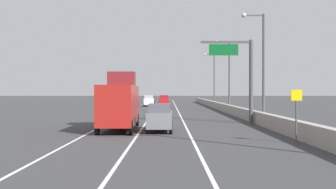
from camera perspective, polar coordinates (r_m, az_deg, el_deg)
The scene contains 15 objects.
ground_plane at distance 67.91m, azimuth -0.23°, elevation -1.94°, with size 320.00×320.00×0.00m, color #38383A.
lane_stripe_left at distance 59.18m, azimuth -5.57°, elevation -2.30°, with size 0.16×130.00×0.00m, color silver.
lane_stripe_center at distance 58.96m, azimuth -2.18°, elevation -2.31°, with size 0.16×130.00×0.00m, color silver.
lane_stripe_right at distance 58.94m, azimuth 1.23°, elevation -2.31°, with size 0.16×130.00×0.00m, color silver.
jersey_barrier_right at distance 44.64m, azimuth 10.16°, elevation -2.53°, with size 0.60×120.00×1.10m, color #9E998E.
overhead_sign_gantry at distance 34.50m, azimuth 10.99°, elevation 3.51°, with size 4.68×0.36×7.50m.
speed_advisory_sign at distance 22.20m, azimuth 18.54°, elevation -2.52°, with size 0.60×0.11×3.00m.
lamp_post_right_second at distance 35.59m, azimuth 13.57°, elevation 5.08°, with size 2.14×0.44×10.02m.
lamp_post_right_third at distance 53.82m, azimuth 8.74°, elevation 3.54°, with size 2.14×0.44×10.02m.
lamp_post_right_fourth at distance 72.28m, azimuth 6.57°, elevation 2.77°, with size 2.14×0.44×10.02m.
car_black_0 at distance 82.57m, azimuth -2.82°, elevation -0.84°, with size 1.86×4.40×1.90m.
car_gray_1 at distance 27.50m, azimuth -1.44°, elevation -3.49°, with size 1.86×4.43×2.01m.
car_red_2 at distance 72.19m, azimuth -0.83°, elevation -0.95°, with size 1.99×4.51×2.13m.
car_white_3 at distance 72.44m, azimuth -3.06°, elevation -0.94°, with size 2.05×4.24×2.14m.
box_truck at distance 28.75m, azimuth -7.48°, elevation -1.26°, with size 2.57×7.85×4.44m.
Camera 1 is at (0.03, -3.85, 2.94)m, focal length 40.55 mm.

